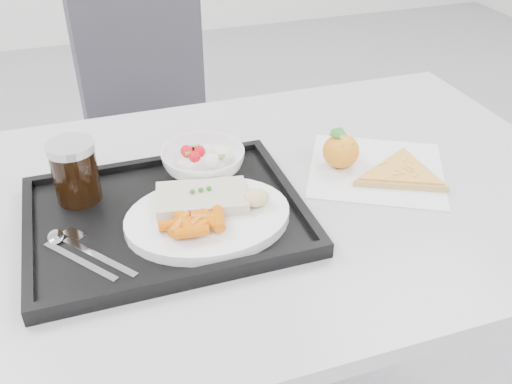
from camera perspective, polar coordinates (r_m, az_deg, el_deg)
name	(u,v)px	position (r m, az deg, el deg)	size (l,w,h in m)	color
table	(266,220)	(1.07, 0.96, -2.83)	(1.20, 0.80, 0.75)	#B4B4B7
chair	(155,122)	(1.77, -10.09, 6.86)	(0.54, 0.55, 0.93)	#34343A
tray	(166,217)	(0.96, -8.97, -2.48)	(0.45, 0.35, 0.03)	black
dinner_plate	(208,218)	(0.93, -4.82, -2.58)	(0.27, 0.27, 0.02)	white
fish_fillet	(202,198)	(0.94, -5.44, -0.60)	(0.16, 0.12, 0.03)	beige
bread_roll	(256,198)	(0.93, 0.02, -0.58)	(0.05, 0.05, 0.03)	#E6C187
salad_bowl	(203,162)	(1.05, -5.29, 3.03)	(0.15, 0.15, 0.05)	white
cola_glass	(75,170)	(1.00, -17.67, 2.08)	(0.08, 0.08, 0.11)	black
cutlery	(77,249)	(0.91, -17.49, -5.49)	(0.13, 0.16, 0.01)	silver
napkin	(376,170)	(1.12, 11.93, 2.20)	(0.33, 0.33, 0.00)	white
tangerine	(341,151)	(1.10, 8.49, 4.09)	(0.09, 0.09, 0.07)	orange
pizza_slice	(402,173)	(1.10, 14.36, 1.84)	(0.21, 0.21, 0.02)	tan
carrot_pile	(197,223)	(0.88, -5.93, -3.06)	(0.11, 0.07, 0.03)	#CF5B03
salad_contents	(208,155)	(1.05, -4.80, 3.76)	(0.09, 0.07, 0.03)	red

